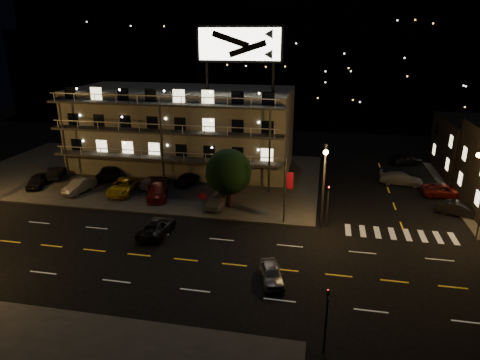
% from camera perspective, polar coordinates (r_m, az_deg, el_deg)
% --- Properties ---
extents(ground, '(140.00, 140.00, 0.00)m').
position_cam_1_polar(ground, '(34.61, -4.05, -10.89)').
color(ground, black).
rests_on(ground, ground).
extents(curb_nw, '(44.00, 24.00, 0.15)m').
position_cam_1_polar(curb_nw, '(56.36, -12.51, 0.84)').
color(curb_nw, '#32322F').
rests_on(curb_nw, ground).
extents(motel, '(28.00, 13.80, 18.10)m').
position_cam_1_polar(motel, '(57.04, -7.58, 6.84)').
color(motel, gray).
rests_on(motel, ground).
extents(hill_backdrop, '(120.00, 25.00, 24.00)m').
position_cam_1_polar(hill_backdrop, '(98.83, 3.17, 15.71)').
color(hill_backdrop, black).
rests_on(hill_backdrop, ground).
extents(streetlight_nc, '(0.44, 1.92, 8.00)m').
position_cam_1_polar(streetlight_nc, '(38.80, 11.13, 0.22)').
color(streetlight_nc, '#2D2D30').
rests_on(streetlight_nc, ground).
extents(signal_nw, '(0.20, 0.27, 4.60)m').
position_cam_1_polar(signal_nw, '(40.15, 11.64, -2.81)').
color(signal_nw, '#2D2D30').
rests_on(signal_nw, ground).
extents(signal_sw, '(0.20, 0.27, 4.60)m').
position_cam_1_polar(signal_sw, '(25.11, 11.44, -17.14)').
color(signal_sw, '#2D2D30').
rests_on(signal_sw, ground).
extents(banner_north, '(0.83, 0.16, 6.40)m').
position_cam_1_polar(banner_north, '(39.86, 6.10, -1.34)').
color(banner_north, '#2D2D30').
rests_on(banner_north, ground).
extents(stop_sign, '(0.91, 0.11, 2.61)m').
position_cam_1_polar(stop_sign, '(42.05, -5.00, -2.71)').
color(stop_sign, '#2D2D30').
rests_on(stop_sign, ground).
extents(tree, '(4.87, 4.69, 6.13)m').
position_cam_1_polar(tree, '(43.28, -1.57, 0.93)').
color(tree, black).
rests_on(tree, curb_nw).
extents(lot_car_0, '(2.91, 4.50, 1.42)m').
position_cam_1_polar(lot_car_0, '(55.28, -25.42, -0.10)').
color(lot_car_0, black).
rests_on(lot_car_0, curb_nw).
extents(lot_car_1, '(2.34, 4.60, 1.45)m').
position_cam_1_polar(lot_car_1, '(51.58, -20.65, -0.73)').
color(lot_car_1, gray).
rests_on(lot_car_1, curb_nw).
extents(lot_car_2, '(3.11, 5.62, 1.49)m').
position_cam_1_polar(lot_car_2, '(49.78, -15.32, -0.83)').
color(lot_car_2, gold).
rests_on(lot_car_2, curb_nw).
extents(lot_car_3, '(3.57, 5.57, 1.50)m').
position_cam_1_polar(lot_car_3, '(47.57, -10.94, -1.41)').
color(lot_car_3, '#63140E').
rests_on(lot_car_3, curb_nw).
extents(lot_car_4, '(2.03, 4.40, 1.46)m').
position_cam_1_polar(lot_car_4, '(44.28, -3.02, -2.67)').
color(lot_car_4, gray).
rests_on(lot_car_4, curb_nw).
extents(lot_car_5, '(2.87, 4.50, 1.40)m').
position_cam_1_polar(lot_car_5, '(57.56, -23.35, 0.89)').
color(lot_car_5, black).
rests_on(lot_car_5, curb_nw).
extents(lot_car_6, '(3.93, 5.92, 1.51)m').
position_cam_1_polar(lot_car_6, '(55.40, -16.99, 1.04)').
color(lot_car_6, black).
rests_on(lot_car_6, curb_nw).
extents(lot_car_7, '(3.06, 4.74, 1.28)m').
position_cam_1_polar(lot_car_7, '(50.93, -11.33, -0.19)').
color(lot_car_7, gray).
rests_on(lot_car_7, curb_nw).
extents(lot_car_8, '(2.63, 4.52, 1.45)m').
position_cam_1_polar(lot_car_8, '(51.19, -6.90, 0.25)').
color(lot_car_8, black).
rests_on(lot_car_8, curb_nw).
extents(lot_car_9, '(1.93, 4.48, 1.44)m').
position_cam_1_polar(lot_car_9, '(48.24, -1.51, -0.81)').
color(lot_car_9, '#63140E').
rests_on(lot_car_9, curb_nw).
extents(side_car_0, '(4.42, 2.89, 1.37)m').
position_cam_1_polar(side_car_0, '(47.72, 27.27, -3.48)').
color(side_car_0, black).
rests_on(side_car_0, ground).
extents(side_car_1, '(5.02, 2.37, 1.39)m').
position_cam_1_polar(side_car_1, '(52.49, 25.69, -1.29)').
color(side_car_1, '#63140E').
rests_on(side_car_1, ground).
extents(side_car_2, '(5.21, 2.62, 1.45)m').
position_cam_1_polar(side_car_2, '(54.72, 20.67, 0.21)').
color(side_car_2, gray).
rests_on(side_car_2, ground).
extents(side_car_3, '(4.80, 3.41, 1.52)m').
position_cam_1_polar(side_car_3, '(63.12, 21.30, 2.58)').
color(side_car_3, black).
rests_on(side_car_3, ground).
extents(road_car_east, '(2.52, 4.03, 1.28)m').
position_cam_1_polar(road_car_east, '(31.96, 4.23, -12.31)').
color(road_car_east, gray).
rests_on(road_car_east, ground).
extents(road_car_west, '(2.42, 4.98, 1.36)m').
position_cam_1_polar(road_car_west, '(39.44, -11.02, -6.16)').
color(road_car_west, black).
rests_on(road_car_west, ground).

